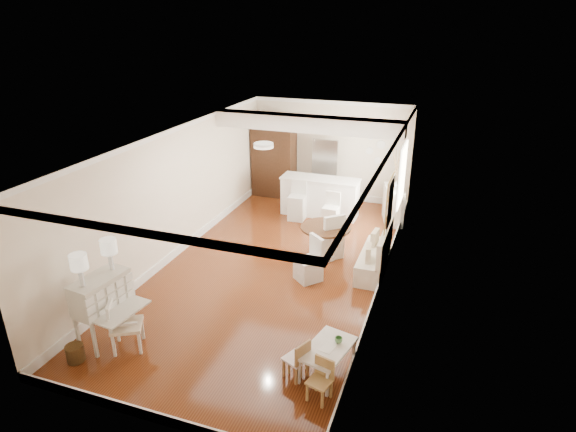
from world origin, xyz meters
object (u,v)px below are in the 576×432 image
Objects in this scene: gustavian_armchair at (126,324)px; kids_chair_c at (320,381)px; kids_chair_a at (298,357)px; kids_chair_b at (296,358)px; secretary_bureau at (104,309)px; dining_table at (325,242)px; slip_chair_near at (308,259)px; bar_stool_right at (331,211)px; wicker_basket at (75,353)px; breakfast_counter at (320,197)px; slip_chair_far at (330,234)px; pantry_cabinet at (274,157)px; kids_table at (327,360)px; bar_stool_left at (297,201)px; sideboard at (393,205)px; fridge at (337,172)px.

gustavian_armchair is 1.39× the size of kids_chair_c.
kids_chair_b is (0.00, -0.10, 0.07)m from kids_chair_a.
secretary_bureau is 4.77m from dining_table.
slip_chair_near is 0.98× the size of bar_stool_right.
gustavian_armchair is 3.18m from kids_chair_c.
dining_table reaches higher than kids_chair_c.
dining_table reaches higher than wicker_basket.
wicker_basket is at bearing -108.70° from bar_stool_right.
kids_chair_b is 0.32× the size of breakfast_counter.
slip_chair_far reaches higher than wicker_basket.
kids_chair_b reaches higher than kids_chair_a.
breakfast_counter is (-1.38, 6.04, 0.26)m from kids_chair_a.
slip_chair_near is 5.13m from pantry_cabinet.
slip_chair_near is at bearing 56.74° from secretary_bureau.
kids_table is 3.73m from dining_table.
bar_stool_left reaches higher than wicker_basket.
slip_chair_far reaches higher than kids_chair_c.
secretary_bureau is at bearing -167.48° from kids_chair_c.
wicker_basket is at bearing -91.60° from pantry_cabinet.
slip_chair_far is at bearing -55.33° from bar_stool_left.
wicker_basket is 0.13× the size of breakfast_counter.
breakfast_counter is (-0.73, 3.39, 0.06)m from slip_chair_near.
secretary_bureau is 3.21m from kids_chair_a.
sideboard reaches higher than kids_table.
dining_table is at bearing 118.96° from kids_chair_c.
sideboard is (3.60, -0.91, -0.69)m from pantry_cabinet.
kids_chair_b is (3.19, 0.19, -0.25)m from secretary_bureau.
kids_chair_c is at bearing -120.37° from gustavian_armchair.
kids_table is at bearing 62.32° from slip_chair_far.
breakfast_counter is 2.14× the size of sideboard.
pantry_cabinet is at bearing 151.37° from sideboard.
kids_chair_a is (2.73, 0.35, -0.18)m from gustavian_armchair.
kids_chair_a is at bearing -109.27° from sideboard.
breakfast_counter is at bearing -142.64° from kids_chair_b.
sideboard is (0.10, 6.10, 0.23)m from kids_table.
fridge is at bearing 82.18° from secretary_bureau.
kids_table is 1.48× the size of kids_chair_c.
wicker_basket is 0.53× the size of kids_chair_a.
kids_table is 7.89m from pantry_cabinet.
kids_chair_a is 0.47× the size of dining_table.
gustavian_armchair is at bearing -60.20° from kids_chair_b.
bar_stool_right is at bearing 68.35° from wicker_basket.
secretary_bureau is 7.44m from pantry_cabinet.
slip_chair_far is (2.65, 4.13, -0.07)m from secretary_bureau.
bar_stool_left is (0.87, 5.90, 0.08)m from gustavian_armchair.
bar_stool_left is 0.45× the size of pantry_cabinet.
kids_chair_c is 8.39m from pantry_cabinet.
pantry_cabinet is (-2.55, 3.29, 0.63)m from slip_chair_far.
pantry_cabinet reaches higher than breakfast_counter.
pantry_cabinet reaches higher than fridge.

